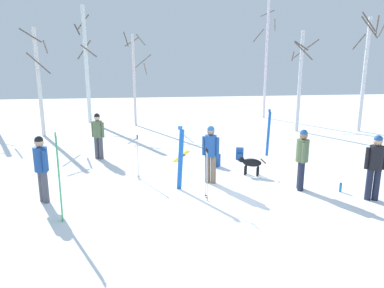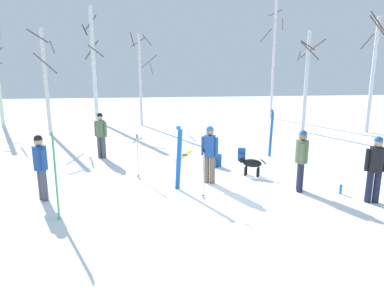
% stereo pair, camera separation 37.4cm
% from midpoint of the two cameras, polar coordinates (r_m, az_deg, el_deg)
% --- Properties ---
extents(ground_plane, '(60.00, 60.00, 0.00)m').
position_cam_midpoint_polar(ground_plane, '(8.94, 3.52, -9.46)').
color(ground_plane, white).
extents(person_0, '(0.48, 0.34, 1.72)m').
position_cam_midpoint_polar(person_0, '(13.11, -16.21, 1.76)').
color(person_0, '#4C4C56').
rests_on(person_0, ground_plane).
extents(person_1, '(0.46, 0.34, 1.72)m').
position_cam_midpoint_polar(person_1, '(9.97, 2.05, -1.12)').
color(person_1, '#72604C').
rests_on(person_1, ground_plane).
extents(person_2, '(0.36, 0.43, 1.72)m').
position_cam_midpoint_polar(person_2, '(9.43, -24.90, -3.18)').
color(person_2, '#4C4C56').
rests_on(person_2, ground_plane).
extents(person_3, '(0.50, 0.34, 1.72)m').
position_cam_midpoint_polar(person_3, '(9.76, 27.30, -2.90)').
color(person_3, '#1E2338').
rests_on(person_3, ground_plane).
extents(person_4, '(0.34, 0.50, 1.72)m').
position_cam_midpoint_polar(person_4, '(9.83, 16.87, -1.89)').
color(person_4, '#1E2338').
rests_on(person_4, ground_plane).
extents(dog, '(0.81, 0.48, 0.57)m').
position_cam_midpoint_polar(dog, '(10.97, 8.78, -3.18)').
color(dog, black).
rests_on(dog, ground_plane).
extents(ski_pair_planted_0, '(0.09, 0.19, 1.81)m').
position_cam_midpoint_polar(ski_pair_planted_0, '(13.29, 11.85, 1.80)').
color(ski_pair_planted_0, blue).
rests_on(ski_pair_planted_0, ground_plane).
extents(ski_pair_planted_1, '(0.22, 0.06, 1.81)m').
position_cam_midpoint_polar(ski_pair_planted_1, '(9.46, -3.06, -2.43)').
color(ski_pair_planted_1, blue).
rests_on(ski_pair_planted_1, ground_plane).
extents(ski_pair_planted_2, '(0.03, 0.19, 2.03)m').
position_cam_midpoint_polar(ski_pair_planted_2, '(8.12, -22.52, -5.23)').
color(ski_pair_planted_2, green).
rests_on(ski_pair_planted_2, ground_plane).
extents(ski_pair_lying_0, '(0.90, 1.65, 0.05)m').
position_cam_midpoint_polar(ski_pair_lying_0, '(13.22, -2.49, -1.95)').
color(ski_pair_lying_0, yellow).
rests_on(ski_pair_lying_0, ground_plane).
extents(ski_poles_0, '(0.07, 0.26, 1.37)m').
position_cam_midpoint_polar(ski_poles_0, '(8.78, 1.24, -4.76)').
color(ski_poles_0, '#B2B2BC').
rests_on(ski_poles_0, ground_plane).
extents(ski_poles_1, '(0.07, 0.21, 1.37)m').
position_cam_midpoint_polar(ski_poles_1, '(10.53, -10.03, -1.94)').
color(ski_poles_1, '#B2B2BC').
rests_on(ski_poles_1, ground_plane).
extents(backpack_0, '(0.32, 0.34, 0.44)m').
position_cam_midpoint_polar(backpack_0, '(12.77, 7.13, -1.62)').
color(backpack_0, '#1E4C99').
rests_on(backpack_0, ground_plane).
extents(backpack_1, '(0.35, 0.34, 0.44)m').
position_cam_midpoint_polar(backpack_1, '(11.82, 3.06, -2.73)').
color(backpack_1, '#1E4C99').
rests_on(backpack_1, ground_plane).
extents(water_bottle_0, '(0.07, 0.07, 0.26)m').
position_cam_midpoint_polar(water_bottle_0, '(10.25, 22.58, -6.74)').
color(water_bottle_0, '#1E72BF').
rests_on(water_bottle_0, ground_plane).
extents(birch_tree_1, '(1.20, 1.16, 5.17)m').
position_cam_midpoint_polar(birch_tree_1, '(18.27, -24.73, 9.57)').
color(birch_tree_1, silver).
rests_on(birch_tree_1, ground_plane).
extents(birch_tree_2, '(1.26, 1.24, 6.82)m').
position_cam_midpoint_polar(birch_tree_2, '(21.81, -17.72, 12.66)').
color(birch_tree_2, silver).
rests_on(birch_tree_2, ground_plane).
extents(birch_tree_3, '(1.51, 1.74, 5.26)m').
position_cam_midpoint_polar(birch_tree_3, '(20.09, -10.07, 10.90)').
color(birch_tree_3, silver).
rests_on(birch_tree_3, ground_plane).
extents(birch_tree_4, '(1.55, 1.53, 5.12)m').
position_cam_midpoint_polar(birch_tree_4, '(18.72, 17.02, 10.28)').
color(birch_tree_4, silver).
rests_on(birch_tree_4, ground_plane).
extents(birch_tree_5, '(1.54, 1.54, 7.85)m').
position_cam_midpoint_polar(birch_tree_5, '(23.26, 11.83, 14.19)').
color(birch_tree_5, silver).
rests_on(birch_tree_5, ground_plane).
extents(birch_tree_6, '(1.47, 1.47, 6.00)m').
position_cam_midpoint_polar(birch_tree_6, '(19.93, 26.43, 10.89)').
color(birch_tree_6, silver).
rests_on(birch_tree_6, ground_plane).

